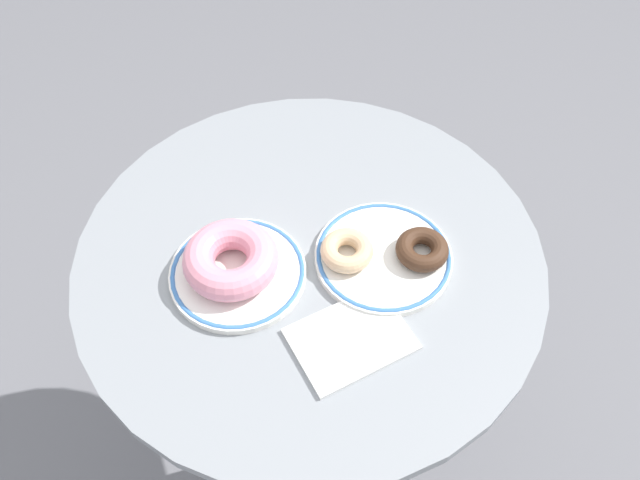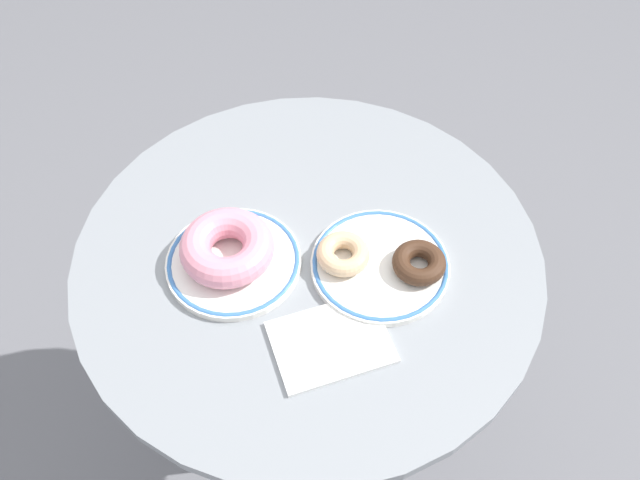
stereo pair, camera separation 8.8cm
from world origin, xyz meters
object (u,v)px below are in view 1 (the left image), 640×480
donut_chocolate (422,249)px  plate_right (383,256)px  plate_left (238,273)px  paper_napkin (351,339)px  donut_pink_frosted (231,259)px  donut_glazed (347,251)px  cafe_table (311,333)px

donut_chocolate → plate_right: bearing=171.9°
plate_left → paper_napkin: size_ratio=1.28×
plate_left → plate_right: (0.19, 0.00, 0.00)m
donut_pink_frosted → plate_right: bearing=0.0°
plate_left → paper_napkin: (0.13, -0.11, -0.00)m
paper_napkin → donut_pink_frosted: bearing=140.2°
plate_right → paper_napkin: (-0.06, -0.12, -0.00)m
plate_left → donut_glazed: (0.14, 0.01, 0.02)m
plate_left → donut_pink_frosted: bearing=151.2°
donut_chocolate → donut_pink_frosted: bearing=178.4°
donut_pink_frosted → donut_chocolate: bearing=-1.6°
paper_napkin → plate_left: bearing=139.7°
plate_right → donut_chocolate: (0.05, -0.01, 0.02)m
plate_left → plate_right: bearing=1.1°
cafe_table → donut_chocolate: bearing=-11.1°
plate_left → plate_right: same height
donut_chocolate → donut_glazed: same height
cafe_table → donut_chocolate: 0.28m
plate_left → donut_chocolate: 0.24m
donut_chocolate → donut_glazed: (-0.10, 0.01, 0.00)m
cafe_table → donut_chocolate: size_ratio=10.16×
plate_right → donut_pink_frosted: 0.20m
donut_chocolate → paper_napkin: donut_chocolate is taller
donut_glazed → plate_right: bearing=-3.2°
donut_glazed → paper_napkin: size_ratio=0.50×
plate_left → donut_chocolate: size_ratio=2.56×
plate_right → donut_pink_frosted: donut_pink_frosted is taller
cafe_table → paper_napkin: paper_napkin is taller
cafe_table → donut_glazed: 0.24m
donut_glazed → plate_left: bearing=-177.4°
paper_napkin → donut_glazed: bearing=84.5°
plate_right → donut_glazed: 0.05m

